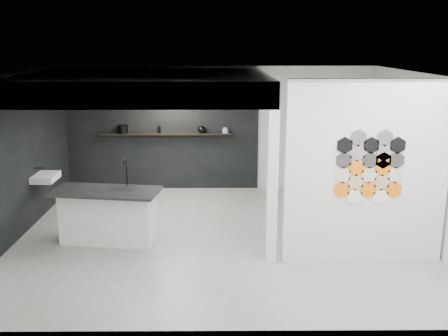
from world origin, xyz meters
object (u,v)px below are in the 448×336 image
(kettle, at_px, (202,129))
(kitchen_island, at_px, (109,215))
(wall_basin, at_px, (46,177))
(glass_vase, at_px, (225,130))
(stockpot, at_px, (123,129))
(partition_panel, at_px, (366,173))
(bottle_dark, at_px, (159,130))
(glass_bowl, at_px, (225,131))
(utensil_cup, at_px, (126,131))

(kettle, bearing_deg, kitchen_island, -138.85)
(wall_basin, relative_size, kettle, 3.12)
(wall_basin, distance_m, glass_vase, 4.01)
(stockpot, distance_m, kettle, 1.78)
(wall_basin, relative_size, glass_vase, 4.72)
(wall_basin, bearing_deg, stockpot, 62.30)
(kitchen_island, bearing_deg, partition_panel, -2.10)
(kettle, relative_size, bottle_dark, 1.20)
(glass_bowl, distance_m, utensil_cup, 2.24)
(partition_panel, distance_m, glass_bowl, 4.39)
(glass_bowl, bearing_deg, kettle, 180.00)
(kitchen_island, height_order, bottle_dark, bottle_dark)
(partition_panel, height_order, glass_bowl, partition_panel)
(kitchen_island, height_order, glass_bowl, kitchen_island)
(wall_basin, xyz_separation_m, bottle_dark, (1.90, 2.07, 0.55))
(kitchen_island, relative_size, bottle_dark, 11.58)
(glass_vase, bearing_deg, bottle_dark, 180.00)
(kettle, xyz_separation_m, glass_vase, (0.53, 0.00, -0.02))
(stockpot, relative_size, utensil_cup, 2.36)
(wall_basin, bearing_deg, glass_bowl, 31.35)
(wall_basin, relative_size, utensil_cup, 6.30)
(kitchen_island, height_order, glass_vase, glass_vase)
(utensil_cup, bearing_deg, kitchen_island, -85.60)
(kettle, height_order, glass_vase, kettle)
(partition_panel, distance_m, glass_vase, 4.39)
(glass_bowl, bearing_deg, bottle_dark, 180.00)
(kitchen_island, bearing_deg, wall_basin, 151.05)
(kettle, bearing_deg, partition_panel, -79.58)
(wall_basin, xyz_separation_m, kitchen_island, (1.39, -1.05, -0.37))
(kitchen_island, height_order, utensil_cup, kitchen_island)
(wall_basin, height_order, glass_vase, glass_vase)
(partition_panel, height_order, glass_vase, partition_panel)
(kettle, distance_m, bottle_dark, 0.96)
(partition_panel, distance_m, stockpot, 5.84)
(partition_panel, bearing_deg, kettle, 123.95)
(stockpot, relative_size, glass_bowl, 1.69)
(partition_panel, relative_size, stockpot, 12.45)
(kitchen_island, bearing_deg, stockpot, 103.82)
(glass_bowl, bearing_deg, partition_panel, -61.77)
(stockpot, xyz_separation_m, utensil_cup, (0.06, 0.00, -0.04))
(kitchen_island, distance_m, bottle_dark, 3.29)
(wall_basin, height_order, bottle_dark, bottle_dark)
(kitchen_island, xyz_separation_m, stockpot, (-0.30, 3.12, 0.93))
(wall_basin, bearing_deg, utensil_cup, 60.94)
(wall_basin, relative_size, bottle_dark, 3.74)
(kettle, xyz_separation_m, bottle_dark, (-0.96, 0.00, -0.00))
(kettle, distance_m, glass_bowl, 0.53)
(wall_basin, xyz_separation_m, utensil_cup, (1.15, 2.07, 0.52))
(kettle, bearing_deg, stockpot, 156.47)
(kettle, height_order, bottle_dark, kettle)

